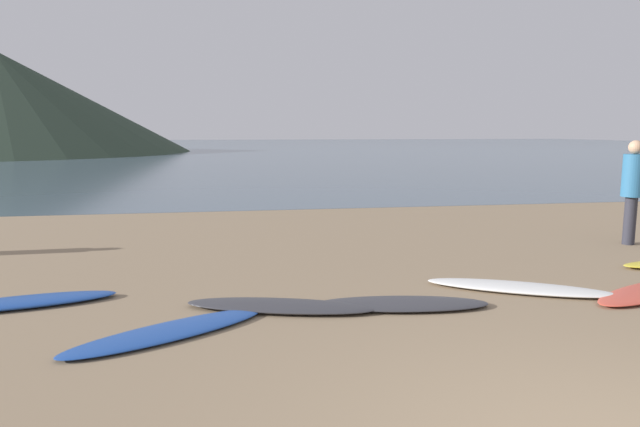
% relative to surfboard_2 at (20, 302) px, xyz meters
% --- Properties ---
extents(ground_plane, '(120.00, 120.00, 0.20)m').
position_rel_surfboard_2_xyz_m(ground_plane, '(4.70, 5.60, -0.15)').
color(ground_plane, '#8C7559').
rests_on(ground_plane, ground).
extents(ocean_water, '(140.00, 100.00, 0.01)m').
position_rel_surfboard_2_xyz_m(ocean_water, '(4.70, 57.25, -0.05)').
color(ocean_water, '#475B6B').
rests_on(ocean_water, ground).
extents(surfboard_2, '(2.14, 0.92, 0.09)m').
position_rel_surfboard_2_xyz_m(surfboard_2, '(0.00, 0.00, 0.00)').
color(surfboard_2, '#1E479E').
rests_on(surfboard_2, ground).
extents(surfboard_3, '(2.10, 1.52, 0.07)m').
position_rel_surfboard_2_xyz_m(surfboard_3, '(1.76, -1.22, -0.01)').
color(surfboard_3, '#1E479E').
rests_on(surfboard_3, ground).
extents(surfboard_4, '(2.20, 1.11, 0.09)m').
position_rel_surfboard_2_xyz_m(surfboard_4, '(2.92, -0.63, 0.00)').
color(surfboard_4, '#333338').
rests_on(surfboard_4, ground).
extents(surfboard_5, '(2.05, 0.86, 0.08)m').
position_rel_surfboard_2_xyz_m(surfboard_5, '(4.30, -0.76, -0.01)').
color(surfboard_5, '#333338').
rests_on(surfboard_5, ground).
extents(surfboard_6, '(2.26, 1.51, 0.09)m').
position_rel_surfboard_2_xyz_m(surfboard_6, '(5.95, -0.39, -0.00)').
color(surfboard_6, white).
rests_on(surfboard_6, ground).
extents(person_1, '(0.37, 0.37, 1.82)m').
position_rel_surfboard_2_xyz_m(person_1, '(9.33, 1.98, 1.03)').
color(person_1, '#2D2D38').
rests_on(person_1, ground).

